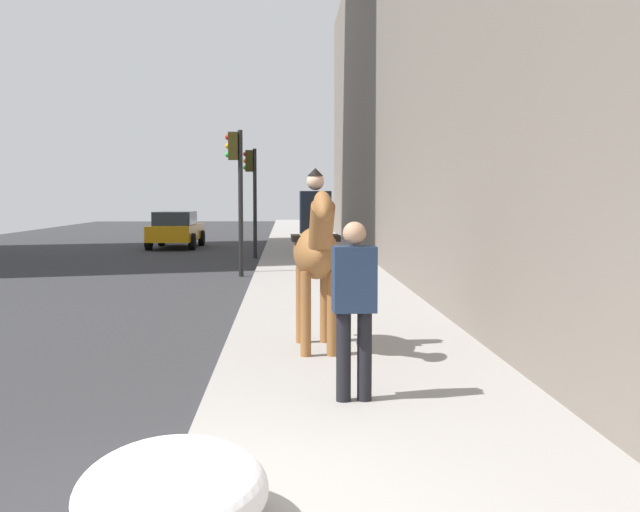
{
  "coord_description": "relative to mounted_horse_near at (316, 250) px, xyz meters",
  "views": [
    {
      "loc": [
        -4.75,
        -0.81,
        2.06
      ],
      "look_at": [
        4.0,
        -1.18,
        1.4
      ],
      "focal_mm": 44.94,
      "sensor_mm": 36.0,
      "label": 1
    }
  ],
  "objects": [
    {
      "name": "traffic_light_near_curb",
      "position": [
        10.43,
        1.62,
        1.1
      ],
      "size": [
        0.2,
        0.44,
        3.71
      ],
      "color": "black",
      "rests_on": "ground"
    },
    {
      "name": "traffic_light_far_curb",
      "position": [
        16.41,
        1.49,
        1.03
      ],
      "size": [
        0.2,
        0.44,
        3.6
      ],
      "color": "black",
      "rests_on": "ground"
    },
    {
      "name": "pedestrian_greeting",
      "position": [
        -2.5,
        -0.26,
        -0.29
      ],
      "size": [
        0.28,
        0.42,
        1.7
      ],
      "rotation": [
        0.0,
        0.0,
        0.06
      ],
      "color": "black",
      "rests_on": "sidewalk_slab"
    },
    {
      "name": "mounted_horse_near",
      "position": [
        0.0,
        0.0,
        0.0
      ],
      "size": [
        2.15,
        0.63,
        2.29
      ],
      "rotation": [
        0.0,
        0.0,
        3.19
      ],
      "color": "brown",
      "rests_on": "sidewalk_slab"
    },
    {
      "name": "car_mid_lane",
      "position": [
        21.82,
        4.73,
        -0.65
      ],
      "size": [
        4.32,
        1.96,
        1.44
      ],
      "rotation": [
        0.0,
        0.0,
        -0.03
      ],
      "color": "orange",
      "rests_on": "ground"
    },
    {
      "name": "snow_pile_near",
      "position": [
        -5.44,
        1.03,
        -1.02
      ],
      "size": [
        1.44,
        1.11,
        0.5
      ],
      "primitive_type": "ellipsoid",
      "color": "white",
      "rests_on": "sidewalk_slab"
    }
  ]
}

